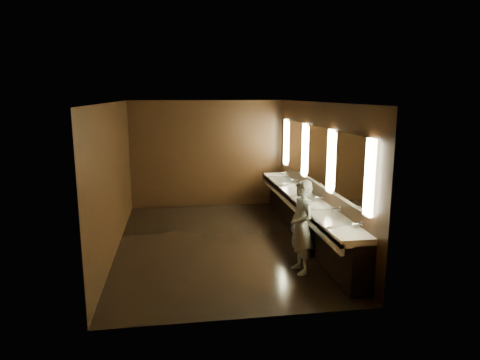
# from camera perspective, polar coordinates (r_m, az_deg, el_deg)

# --- Properties ---
(floor) EXTENTS (6.00, 6.00, 0.00)m
(floor) POSITION_cam_1_polar(r_m,az_deg,el_deg) (8.73, -2.72, -8.39)
(floor) COLOR black
(floor) RESTS_ON ground
(ceiling) EXTENTS (4.00, 6.00, 0.02)m
(ceiling) POSITION_cam_1_polar(r_m,az_deg,el_deg) (8.22, -2.91, 10.31)
(ceiling) COLOR #2D2D2B
(ceiling) RESTS_ON wall_back
(wall_back) EXTENTS (4.00, 0.02, 2.80)m
(wall_back) POSITION_cam_1_polar(r_m,az_deg,el_deg) (11.31, -4.39, 3.46)
(wall_back) COLOR black
(wall_back) RESTS_ON floor
(wall_front) EXTENTS (4.00, 0.02, 2.80)m
(wall_front) POSITION_cam_1_polar(r_m,az_deg,el_deg) (5.47, 0.45, -5.11)
(wall_front) COLOR black
(wall_front) RESTS_ON floor
(wall_left) EXTENTS (0.02, 6.00, 2.80)m
(wall_left) POSITION_cam_1_polar(r_m,az_deg,el_deg) (8.40, -16.51, 0.26)
(wall_left) COLOR black
(wall_left) RESTS_ON floor
(wall_right) EXTENTS (0.02, 6.00, 2.80)m
(wall_right) POSITION_cam_1_polar(r_m,az_deg,el_deg) (8.79, 10.27, 1.03)
(wall_right) COLOR black
(wall_right) RESTS_ON floor
(sink_counter) EXTENTS (0.55, 5.40, 1.01)m
(sink_counter) POSITION_cam_1_polar(r_m,az_deg,el_deg) (8.93, 8.80, -4.72)
(sink_counter) COLOR black
(sink_counter) RESTS_ON floor
(mirror_band) EXTENTS (0.06, 5.03, 1.15)m
(mirror_band) POSITION_cam_1_polar(r_m,az_deg,el_deg) (8.73, 10.23, 3.29)
(mirror_band) COLOR #FFF7BA
(mirror_band) RESTS_ON wall_right
(person) EXTENTS (0.47, 0.63, 1.58)m
(person) POSITION_cam_1_polar(r_m,az_deg,el_deg) (7.20, 8.20, -6.20)
(person) COLOR #9CC2EA
(person) RESTS_ON floor
(trash_bin) EXTENTS (0.49, 0.49, 0.62)m
(trash_bin) POSITION_cam_1_polar(r_m,az_deg,el_deg) (8.14, 9.11, -7.70)
(trash_bin) COLOR black
(trash_bin) RESTS_ON floor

